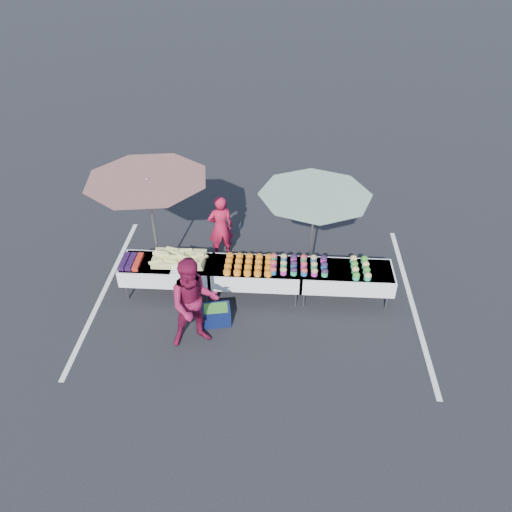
# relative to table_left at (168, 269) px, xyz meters

# --- Properties ---
(ground) EXTENTS (80.00, 80.00, 0.00)m
(ground) POSITION_rel_table_left_xyz_m (1.80, 0.00, -0.58)
(ground) COLOR black
(stripe_left) EXTENTS (0.10, 5.00, 0.00)m
(stripe_left) POSITION_rel_table_left_xyz_m (-1.40, 0.00, -0.58)
(stripe_left) COLOR silver
(stripe_left) RESTS_ON ground
(stripe_right) EXTENTS (0.10, 5.00, 0.00)m
(stripe_right) POSITION_rel_table_left_xyz_m (5.00, 0.00, -0.58)
(stripe_right) COLOR silver
(stripe_right) RESTS_ON ground
(table_left) EXTENTS (1.86, 0.81, 0.75)m
(table_left) POSITION_rel_table_left_xyz_m (0.00, 0.00, 0.00)
(table_left) COLOR white
(table_left) RESTS_ON ground
(table_center) EXTENTS (1.86, 0.81, 0.75)m
(table_center) POSITION_rel_table_left_xyz_m (1.80, 0.00, 0.00)
(table_center) COLOR white
(table_center) RESTS_ON ground
(table_right) EXTENTS (1.86, 0.81, 0.75)m
(table_right) POSITION_rel_table_left_xyz_m (3.60, 0.00, 0.00)
(table_right) COLOR white
(table_right) RESTS_ON ground
(berry_punnets) EXTENTS (0.40, 0.54, 0.08)m
(berry_punnets) POSITION_rel_table_left_xyz_m (-0.71, -0.06, 0.21)
(berry_punnets) COLOR black
(berry_punnets) RESTS_ON table_left
(corn_pile) EXTENTS (1.16, 0.57, 0.26)m
(corn_pile) POSITION_rel_table_left_xyz_m (0.25, 0.05, 0.26)
(corn_pile) COLOR #CAC767
(corn_pile) RESTS_ON table_left
(plastic_bags) EXTENTS (0.30, 0.25, 0.05)m
(plastic_bags) POSITION_rel_table_left_xyz_m (0.30, -0.30, 0.19)
(plastic_bags) COLOR white
(plastic_bags) RESTS_ON table_left
(carrot_bowls) EXTENTS (0.95, 0.69, 0.11)m
(carrot_bowls) POSITION_rel_table_left_xyz_m (1.65, -0.01, 0.22)
(carrot_bowls) COLOR orange
(carrot_bowls) RESTS_ON table_center
(potato_cups) EXTENTS (1.14, 0.58, 0.16)m
(potato_cups) POSITION_rel_table_left_xyz_m (2.65, 0.00, 0.25)
(potato_cups) COLOR #21569C
(potato_cups) RESTS_ON table_right
(bean_baskets) EXTENTS (0.36, 0.68, 0.15)m
(bean_baskets) POSITION_rel_table_left_xyz_m (3.86, -0.01, 0.24)
(bean_baskets) COLOR #28A26B
(bean_baskets) RESTS_ON table_right
(vendor) EXTENTS (0.65, 0.53, 1.54)m
(vendor) POSITION_rel_table_left_xyz_m (0.93, 1.34, 0.19)
(vendor) COLOR #A81332
(vendor) RESTS_ON ground
(customer) EXTENTS (1.07, 0.95, 1.85)m
(customer) POSITION_rel_table_left_xyz_m (0.79, -1.37, 0.34)
(customer) COLOR maroon
(customer) RESTS_ON ground
(umbrella_left) EXTENTS (2.90, 2.90, 2.44)m
(umbrella_left) POSITION_rel_table_left_xyz_m (-0.29, 0.40, 1.63)
(umbrella_left) COLOR black
(umbrella_left) RESTS_ON ground
(umbrella_right) EXTENTS (2.26, 2.26, 2.22)m
(umbrella_right) POSITION_rel_table_left_xyz_m (2.89, 0.40, 1.43)
(umbrella_right) COLOR black
(umbrella_right) RESTS_ON ground
(storage_bin) EXTENTS (0.61, 0.49, 0.36)m
(storage_bin) POSITION_rel_table_left_xyz_m (1.08, -0.85, -0.40)
(storage_bin) COLOR #0C163E
(storage_bin) RESTS_ON ground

